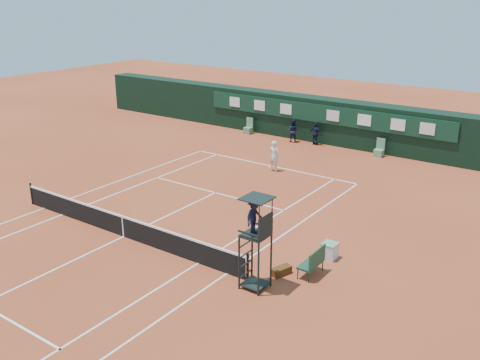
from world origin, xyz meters
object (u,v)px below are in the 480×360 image
object	(u,v)px
tennis_net	(123,226)
player	(274,156)
player_bench	(313,261)
umpire_chair	(255,224)
cooler	(330,251)

from	to	relation	value
tennis_net	player	world-z (taller)	player
tennis_net	player_bench	bearing A→B (deg)	11.84
player_bench	umpire_chair	bearing A→B (deg)	-123.95
player_bench	player	xyz separation A→B (m)	(-7.56, 9.49, 0.31)
tennis_net	player_bench	size ratio (longest dim) A/B	10.75
player_bench	player	size ratio (longest dim) A/B	0.66
umpire_chair	player	world-z (taller)	umpire_chair
umpire_chair	player	bearing A→B (deg)	118.75
cooler	player_bench	bearing A→B (deg)	-85.95
player_bench	player	bearing A→B (deg)	128.53
tennis_net	player_bench	world-z (taller)	same
cooler	player	bearing A→B (deg)	133.26
umpire_chair	cooler	world-z (taller)	umpire_chair
cooler	tennis_net	bearing A→B (deg)	-157.77
cooler	player	size ratio (longest dim) A/B	0.35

